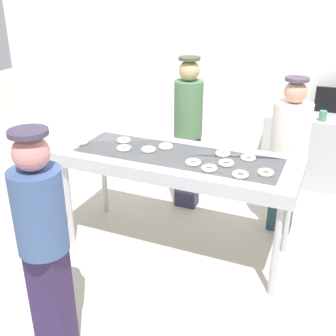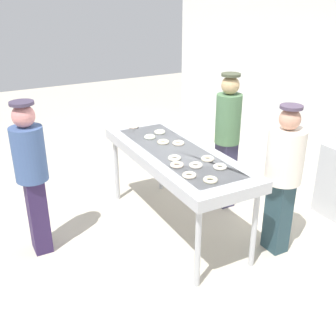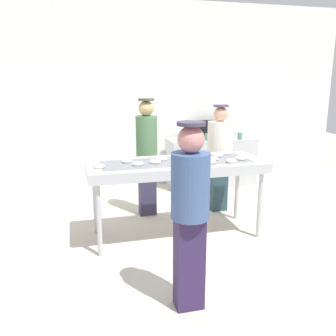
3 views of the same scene
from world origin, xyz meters
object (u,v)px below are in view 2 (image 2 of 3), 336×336
sugar_donut_0 (150,137)px  sugar_donut_10 (196,165)px  sugar_donut_7 (208,159)px  sugar_donut_2 (174,158)px  worker_baker (227,136)px  sugar_donut_9 (163,142)px  sugar_donut_11 (220,167)px  sugar_donut_6 (177,165)px  sugar_donut_5 (189,175)px  fryer_conveyor (176,157)px  sugar_donut_3 (210,180)px  sugar_donut_4 (160,132)px  worker_assistant (283,171)px  customer_waiting (32,172)px  sugar_donut_8 (178,143)px  sugar_donut_1 (133,126)px

sugar_donut_0 → sugar_donut_10: 0.96m
sugar_donut_7 → sugar_donut_10: same height
sugar_donut_2 → worker_baker: 1.05m
sugar_donut_9 → sugar_donut_10: same height
sugar_donut_2 → sugar_donut_11: same height
sugar_donut_6 → sugar_donut_5: bearing=-3.7°
sugar_donut_6 → sugar_donut_10: size_ratio=1.00×
sugar_donut_2 → sugar_donut_5: 0.44m
fryer_conveyor → sugar_donut_3: 0.82m
sugar_donut_7 → sugar_donut_9: (-0.65, -0.17, 0.00)m
sugar_donut_2 → sugar_donut_4: 0.83m
sugar_donut_4 → worker_assistant: (1.47, 0.63, -0.07)m
sugar_donut_7 → customer_waiting: 1.77m
sugar_donut_11 → sugar_donut_4: bearing=-178.0°
sugar_donut_3 → worker_assistant: size_ratio=0.08×
sugar_donut_2 → sugar_donut_8: (-0.36, 0.25, 0.00)m
sugar_donut_2 → sugar_donut_9: bearing=165.9°
sugar_donut_4 → sugar_donut_7: size_ratio=1.00×
sugar_donut_1 → sugar_donut_11: (1.55, 0.24, 0.00)m
fryer_conveyor → customer_waiting: 1.51m
sugar_donut_3 → sugar_donut_6: bearing=-167.3°
sugar_donut_1 → sugar_donut_5: size_ratio=1.00×
worker_baker → sugar_donut_1: bearing=56.1°
sugar_donut_9 → customer_waiting: bearing=-91.6°
sugar_donut_4 → sugar_donut_11: size_ratio=1.00×
sugar_donut_1 → sugar_donut_10: same height
sugar_donut_1 → worker_baker: (0.74, 0.91, -0.05)m
sugar_donut_2 → sugar_donut_11: size_ratio=1.00×
sugar_donut_1 → worker_baker: worker_baker is taller
sugar_donut_3 → sugar_donut_9: (-1.08, 0.08, 0.00)m
sugar_donut_5 → sugar_donut_11: size_ratio=1.00×
sugar_donut_11 → worker_baker: worker_baker is taller
customer_waiting → sugar_donut_10: bearing=48.2°
sugar_donut_3 → sugar_donut_8: bearing=167.4°
sugar_donut_2 → sugar_donut_9: same height
sugar_donut_7 → sugar_donut_10: size_ratio=1.00×
sugar_donut_10 → sugar_donut_5: bearing=-46.5°
sugar_donut_6 → sugar_donut_8: bearing=148.9°
sugar_donut_1 → sugar_donut_6: size_ratio=1.00×
sugar_donut_3 → sugar_donut_8: same height
fryer_conveyor → customer_waiting: size_ratio=1.33×
sugar_donut_0 → sugar_donut_10: (0.96, 0.03, 0.00)m
customer_waiting → sugar_donut_1: bearing=101.2°
sugar_donut_3 → customer_waiting: 1.78m
sugar_donut_8 → worker_baker: (-0.04, 0.71, -0.05)m
sugar_donut_10 → sugar_donut_1: bearing=-178.1°
sugar_donut_5 → worker_baker: worker_baker is taller
fryer_conveyor → sugar_donut_7: bearing=22.3°
sugar_donut_7 → worker_assistant: worker_assistant is taller
customer_waiting → sugar_donut_6: bearing=48.6°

